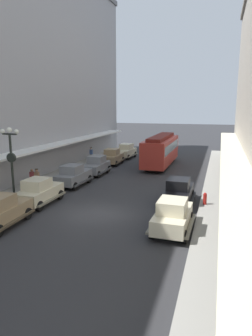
# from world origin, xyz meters

# --- Properties ---
(ground_plane) EXTENTS (200.00, 200.00, 0.00)m
(ground_plane) POSITION_xyz_m (0.00, 0.00, 0.00)
(ground_plane) COLOR #2D2D30
(sidewalk_right) EXTENTS (3.00, 60.00, 0.15)m
(sidewalk_right) POSITION_xyz_m (7.50, 0.00, 0.07)
(sidewalk_right) COLOR #99968E
(sidewalk_right) RESTS_ON ground
(parked_car_0) EXTENTS (2.17, 4.27, 1.84)m
(parked_car_0) POSITION_xyz_m (-4.65, 0.71, 0.94)
(parked_car_0) COLOR beige
(parked_car_0) RESTS_ON ground
(parked_car_1) EXTENTS (2.16, 4.27, 1.84)m
(parked_car_1) POSITION_xyz_m (-4.51, 10.52, 0.94)
(parked_car_1) COLOR slate
(parked_car_1) RESTS_ON ground
(parked_car_2) EXTENTS (2.31, 4.32, 1.84)m
(parked_car_2) POSITION_xyz_m (-4.57, 20.75, 0.94)
(parked_car_2) COLOR beige
(parked_car_2) RESTS_ON ground
(parked_car_3) EXTENTS (2.29, 4.31, 1.84)m
(parked_car_3) POSITION_xyz_m (-4.50, -3.44, 0.94)
(parked_car_3) COLOR #997F5B
(parked_car_3) RESTS_ON ground
(parked_car_4) EXTENTS (2.16, 4.27, 1.84)m
(parked_car_4) POSITION_xyz_m (4.55, 3.56, 0.94)
(parked_car_4) COLOR black
(parked_car_4) RESTS_ON ground
(parked_car_5) EXTENTS (2.23, 4.29, 1.84)m
(parked_car_5) POSITION_xyz_m (-4.65, 5.88, 0.94)
(parked_car_5) COLOR slate
(parked_car_5) RESTS_ON ground
(parked_car_6) EXTENTS (2.26, 4.30, 1.84)m
(parked_car_6) POSITION_xyz_m (-4.75, 16.09, 0.94)
(parked_car_6) COLOR #997F5B
(parked_car_6) RESTS_ON ground
(parked_car_7) EXTENTS (2.21, 4.29, 1.84)m
(parked_car_7) POSITION_xyz_m (4.88, -1.27, 0.94)
(parked_car_7) COLOR beige
(parked_car_7) RESTS_ON ground
(streetcar) EXTENTS (2.58, 9.62, 3.46)m
(streetcar) POSITION_xyz_m (0.78, 16.79, 1.90)
(streetcar) COLOR #A52D23
(streetcar) RESTS_ON ground
(lamp_post_with_clock) EXTENTS (1.42, 0.44, 5.16)m
(lamp_post_with_clock) POSITION_xyz_m (-6.40, 0.29, 2.99)
(lamp_post_with_clock) COLOR black
(lamp_post_with_clock) RESTS_ON sidewalk_left
(fire_hydrant) EXTENTS (0.24, 0.24, 0.82)m
(fire_hydrant) POSITION_xyz_m (6.35, 3.54, 0.56)
(fire_hydrant) COLOR #B21E19
(fire_hydrant) RESTS_ON sidewalk_right
(pedestrian_0) EXTENTS (0.36, 0.28, 1.67)m
(pedestrian_0) POSITION_xyz_m (7.96, 2.59, 1.01)
(pedestrian_0) COLOR slate
(pedestrian_0) RESTS_ON sidewalk_right
(pedestrian_1) EXTENTS (0.36, 0.28, 1.67)m
(pedestrian_1) POSITION_xyz_m (-7.60, 16.45, 1.01)
(pedestrian_1) COLOR slate
(pedestrian_1) RESTS_ON sidewalk_left
(pedestrian_2) EXTENTS (0.36, 0.28, 1.67)m
(pedestrian_2) POSITION_xyz_m (7.99, 19.42, 1.01)
(pedestrian_2) COLOR slate
(pedestrian_2) RESTS_ON sidewalk_right
(pedestrian_3) EXTENTS (0.36, 0.28, 1.67)m
(pedestrian_3) POSITION_xyz_m (-6.63, 3.50, 1.01)
(pedestrian_3) COLOR #4C4238
(pedestrian_3) RESTS_ON sidewalk_left
(pedestrian_4) EXTENTS (0.36, 0.28, 1.67)m
(pedestrian_4) POSITION_xyz_m (7.61, 5.69, 1.01)
(pedestrian_4) COLOR slate
(pedestrian_4) RESTS_ON sidewalk_right
(pedestrian_5) EXTENTS (0.36, 0.24, 1.64)m
(pedestrian_5) POSITION_xyz_m (-7.03, 3.44, 0.99)
(pedestrian_5) COLOR #4C4238
(pedestrian_5) RESTS_ON sidewalk_left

